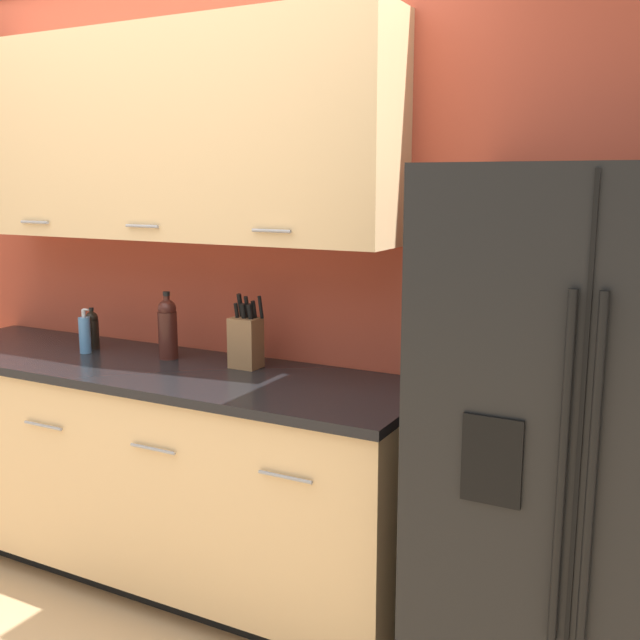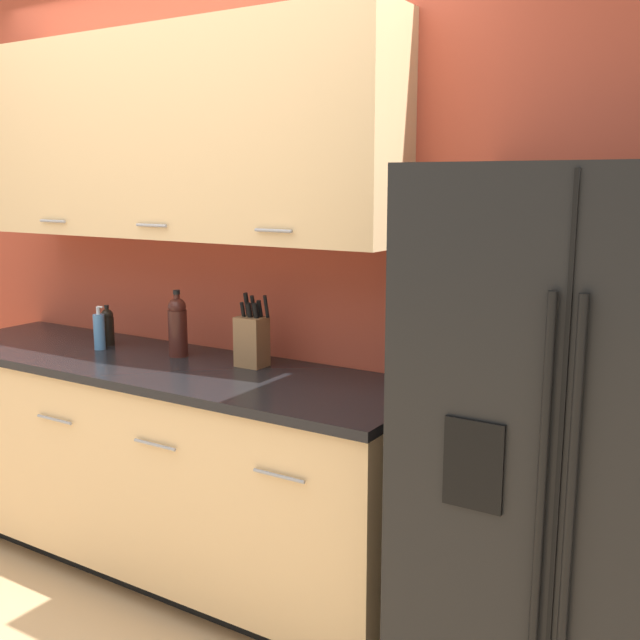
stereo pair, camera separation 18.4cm
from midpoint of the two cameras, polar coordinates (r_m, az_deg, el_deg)
wall_back at (r=3.28m, az=-7.10°, el=6.99°), size 10.00×0.39×2.60m
counter_unit at (r=3.30m, az=-10.23°, el=-10.75°), size 2.33×0.64×0.92m
refrigerator at (r=2.35m, az=22.13°, el=-10.26°), size 0.96×0.79×1.70m
knife_block at (r=3.00m, az=-3.47°, el=-1.50°), size 0.13×0.09×0.30m
wine_bottle at (r=3.20m, az=-9.19°, el=-0.44°), size 0.08×0.08×0.28m
soap_dispenser at (r=3.41m, az=-15.01°, el=-0.84°), size 0.05×0.05×0.20m
oil_bottle at (r=3.49m, az=-14.45°, el=-0.47°), size 0.06×0.06×0.18m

